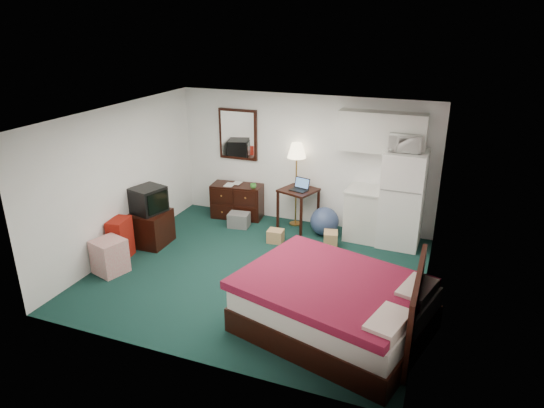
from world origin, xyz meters
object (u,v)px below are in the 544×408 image
at_px(dresser, 237,201).
at_px(fridge, 402,199).
at_px(kitchen_counter, 370,215).
at_px(tv_stand, 151,228).
at_px(desk, 298,208).
at_px(bed, 334,306).
at_px(floor_lamp, 296,185).
at_px(suitcase, 121,239).

bearing_deg(dresser, fridge, -8.65).
distance_m(kitchen_counter, fridge, 0.66).
height_order(dresser, tv_stand, dresser).
xyz_separation_m(desk, kitchen_counter, (1.38, -0.02, 0.07)).
bearing_deg(fridge, bed, -97.11).
bearing_deg(bed, floor_lamp, 132.16).
bearing_deg(dresser, suitcase, -121.39).
distance_m(dresser, tv_stand, 1.92).
relative_size(desk, bed, 0.35).
height_order(floor_lamp, kitchen_counter, floor_lamp).
distance_m(floor_lamp, bed, 3.50).
bearing_deg(fridge, floor_lamp, 176.67).
distance_m(dresser, fridge, 3.26).
relative_size(dresser, suitcase, 1.45).
bearing_deg(tv_stand, dresser, 59.91).
bearing_deg(tv_stand, bed, -21.61).
distance_m(fridge, tv_stand, 4.46).
height_order(desk, fridge, fridge).
xyz_separation_m(dresser, suitcase, (-1.06, -2.33, 0.00)).
height_order(fridge, suitcase, fridge).
xyz_separation_m(bed, tv_stand, (-3.69, 1.34, -0.06)).
relative_size(dresser, tv_stand, 1.54).
bearing_deg(desk, fridge, 17.19).
height_order(desk, bed, desk).
height_order(bed, tv_stand, bed).
height_order(fridge, tv_stand, fridge).
height_order(fridge, bed, fridge).
distance_m(desk, tv_stand, 2.76).
bearing_deg(tv_stand, desk, 34.79).
xyz_separation_m(tv_stand, suitcase, (-0.15, -0.65, 0.05)).
distance_m(bed, tv_stand, 3.92).
bearing_deg(floor_lamp, dresser, -176.70).
bearing_deg(suitcase, kitchen_counter, 22.62).
height_order(dresser, suitcase, suitcase).
distance_m(dresser, suitcase, 2.56).
relative_size(floor_lamp, fridge, 0.95).
bearing_deg(desk, kitchen_counter, 17.86).
relative_size(fridge, bed, 0.77).
bearing_deg(fridge, kitchen_counter, 178.29).
relative_size(dresser, desk, 1.30).
distance_m(floor_lamp, kitchen_counter, 1.52).
relative_size(floor_lamp, kitchen_counter, 1.77).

